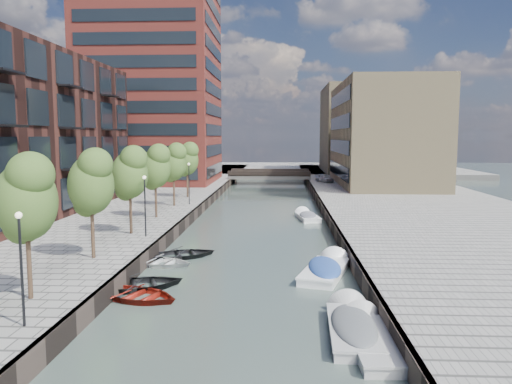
# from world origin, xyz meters

# --- Properties ---
(water) EXTENTS (300.00, 300.00, 0.00)m
(water) POSITION_xyz_m (0.00, 40.00, 0.00)
(water) COLOR #38473F
(water) RESTS_ON ground
(quay_right) EXTENTS (20.00, 140.00, 1.00)m
(quay_right) POSITION_xyz_m (16.00, 40.00, 0.50)
(quay_right) COLOR gray
(quay_right) RESTS_ON ground
(quay_wall_left) EXTENTS (0.25, 140.00, 1.00)m
(quay_wall_left) POSITION_xyz_m (-6.10, 40.00, 0.50)
(quay_wall_left) COLOR #332823
(quay_wall_left) RESTS_ON ground
(quay_wall_right) EXTENTS (0.25, 140.00, 1.00)m
(quay_wall_right) POSITION_xyz_m (6.10, 40.00, 0.50)
(quay_wall_right) COLOR #332823
(quay_wall_right) RESTS_ON ground
(far_closure) EXTENTS (80.00, 40.00, 1.00)m
(far_closure) POSITION_xyz_m (0.00, 100.00, 0.50)
(far_closure) COLOR gray
(far_closure) RESTS_ON ground
(apartment_block) EXTENTS (8.00, 38.00, 14.00)m
(apartment_block) POSITION_xyz_m (-20.00, 30.00, 8.00)
(apartment_block) COLOR black
(apartment_block) RESTS_ON quay_left
(tower) EXTENTS (18.00, 18.00, 30.00)m
(tower) POSITION_xyz_m (-17.00, 65.00, 16.00)
(tower) COLOR maroon
(tower) RESTS_ON quay_left
(tan_block_near) EXTENTS (12.00, 25.00, 14.00)m
(tan_block_near) POSITION_xyz_m (16.00, 62.00, 8.00)
(tan_block_near) COLOR tan
(tan_block_near) RESTS_ON quay_right
(tan_block_far) EXTENTS (12.00, 20.00, 16.00)m
(tan_block_far) POSITION_xyz_m (16.00, 88.00, 9.00)
(tan_block_far) COLOR tan
(tan_block_far) RESTS_ON quay_right
(bridge) EXTENTS (13.00, 6.00, 1.30)m
(bridge) POSITION_xyz_m (0.00, 72.00, 1.39)
(bridge) COLOR gray
(bridge) RESTS_ON ground
(tree_1) EXTENTS (2.50, 2.50, 5.95)m
(tree_1) POSITION_xyz_m (-8.50, 11.00, 5.31)
(tree_1) COLOR #382619
(tree_1) RESTS_ON quay_left
(tree_2) EXTENTS (2.50, 2.50, 5.95)m
(tree_2) POSITION_xyz_m (-8.50, 18.00, 5.31)
(tree_2) COLOR #382619
(tree_2) RESTS_ON quay_left
(tree_3) EXTENTS (2.50, 2.50, 5.95)m
(tree_3) POSITION_xyz_m (-8.50, 25.00, 5.31)
(tree_3) COLOR #382619
(tree_3) RESTS_ON quay_left
(tree_4) EXTENTS (2.50, 2.50, 5.95)m
(tree_4) POSITION_xyz_m (-8.50, 32.00, 5.31)
(tree_4) COLOR #382619
(tree_4) RESTS_ON quay_left
(tree_5) EXTENTS (2.50, 2.50, 5.95)m
(tree_5) POSITION_xyz_m (-8.50, 39.00, 5.31)
(tree_5) COLOR #382619
(tree_5) RESTS_ON quay_left
(tree_6) EXTENTS (2.50, 2.50, 5.95)m
(tree_6) POSITION_xyz_m (-8.50, 46.00, 5.31)
(tree_6) COLOR #382619
(tree_6) RESTS_ON quay_left
(lamp_0) EXTENTS (0.24, 0.24, 4.12)m
(lamp_0) POSITION_xyz_m (-7.20, 8.00, 3.51)
(lamp_0) COLOR black
(lamp_0) RESTS_ON quay_left
(lamp_1) EXTENTS (0.24, 0.24, 4.12)m
(lamp_1) POSITION_xyz_m (-7.20, 24.00, 3.51)
(lamp_1) COLOR black
(lamp_1) RESTS_ON quay_left
(lamp_2) EXTENTS (0.24, 0.24, 4.12)m
(lamp_2) POSITION_xyz_m (-7.20, 40.00, 3.51)
(lamp_2) COLOR black
(lamp_2) RESTS_ON quay_left
(sloop_1) EXTENTS (5.36, 4.68, 0.92)m
(sloop_1) POSITION_xyz_m (-5.26, 15.71, 0.00)
(sloop_1) COLOR black
(sloop_1) RESTS_ON ground
(sloop_2) EXTENTS (5.13, 4.43, 0.89)m
(sloop_2) POSITION_xyz_m (-4.91, 14.04, 0.00)
(sloop_2) COLOR maroon
(sloop_2) RESTS_ON ground
(sloop_3) EXTENTS (4.57, 3.67, 0.84)m
(sloop_3) POSITION_xyz_m (-5.40, 20.33, 0.00)
(sloop_3) COLOR white
(sloop_3) RESTS_ON ground
(sloop_4) EXTENTS (5.05, 4.40, 0.87)m
(sloop_4) POSITION_xyz_m (-4.35, 22.41, 0.00)
(sloop_4) COLOR black
(sloop_4) RESTS_ON ground
(motorboat_1) EXTENTS (2.10, 5.48, 1.80)m
(motorboat_1) POSITION_xyz_m (4.78, 10.59, 0.22)
(motorboat_1) COLOR #B0B0AE
(motorboat_1) RESTS_ON ground
(motorboat_2) EXTENTS (1.95, 5.16, 1.70)m
(motorboat_2) POSITION_xyz_m (5.35, 9.64, 0.10)
(motorboat_2) COLOR #AEADAC
(motorboat_2) RESTS_ON ground
(motorboat_3) EXTENTS (3.45, 5.95, 1.88)m
(motorboat_3) POSITION_xyz_m (4.50, 19.00, 0.23)
(motorboat_3) COLOR white
(motorboat_3) RESTS_ON ground
(motorboat_4) EXTENTS (2.38, 4.97, 1.59)m
(motorboat_4) POSITION_xyz_m (4.33, 37.89, 0.19)
(motorboat_4) COLOR white
(motorboat_4) RESTS_ON ground
(car) EXTENTS (2.76, 3.89, 1.23)m
(car) POSITION_xyz_m (8.29, 64.87, 1.61)
(car) COLOR silver
(car) RESTS_ON quay_right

